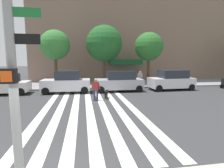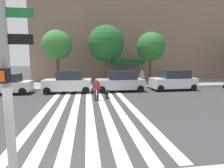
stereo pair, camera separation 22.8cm
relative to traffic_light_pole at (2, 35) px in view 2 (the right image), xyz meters
name	(u,v)px [view 2 (the right image)]	position (x,y,z in m)	size (l,w,h in m)	color
ground_plane	(68,108)	(0.36, 7.53, -3.52)	(160.00, 160.00, 0.00)	#353538
sidewalk_far	(76,85)	(0.36, 17.66, -3.45)	(80.00, 6.00, 0.15)	gray
crosswalk_stripes	(89,107)	(1.73, 7.53, -3.52)	(5.85, 13.64, 0.01)	silver
traffic_light_pole	(2,35)	(0.00, 0.00, 0.00)	(0.74, 0.46, 5.80)	gray
parked_car_near_curb	(3,84)	(-5.79, 13.21, -2.64)	(4.84, 2.07, 1.83)	silver
parked_car_behind_first	(68,82)	(-0.13, 13.21, -2.56)	(4.39, 2.08, 2.05)	silver
parked_car_third_in_line	(120,82)	(4.82, 13.21, -2.57)	(4.59, 2.01, 1.95)	#B1B1BB
parked_car_fourth_in_line	(173,80)	(10.27, 13.21, -2.54)	(4.49, 2.15, 2.01)	silver
street_tree_nearest	(57,45)	(-1.56, 16.82, 1.09)	(3.21, 3.21, 6.10)	#4C3823
street_tree_middle	(106,44)	(3.81, 16.81, 1.34)	(4.07, 4.07, 6.75)	#4C3823
street_tree_further	(151,47)	(8.91, 16.29, 1.00)	(3.25, 3.25, 6.02)	#4C3823
pedestrian_dog_walker	(96,88)	(2.29, 9.48, -2.59)	(0.70, 0.33, 1.64)	#282D4C
dog_on_leash	(107,93)	(3.17, 10.16, -3.08)	(0.42, 1.03, 0.65)	black
pedestrian_bystander	(142,77)	(7.76, 15.70, -2.44)	(0.71, 0.27, 1.64)	black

